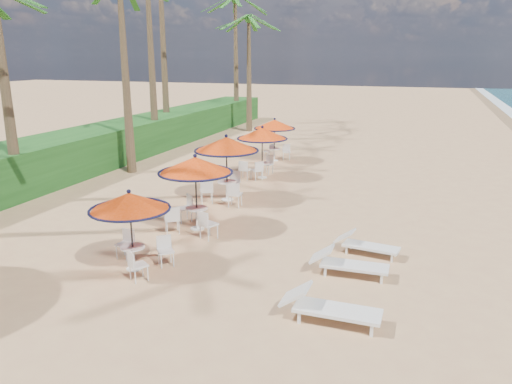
% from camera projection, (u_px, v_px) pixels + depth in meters
% --- Properties ---
extents(ground, '(160.00, 160.00, 0.00)m').
position_uv_depth(ground, '(320.00, 304.00, 10.97)').
color(ground, tan).
rests_on(ground, ground).
extents(scrub_hedge, '(3.00, 40.00, 1.80)m').
position_uv_depth(scrub_hedge, '(101.00, 146.00, 25.00)').
color(scrub_hedge, '#194716').
rests_on(scrub_hedge, ground).
extents(station_0, '(2.03, 2.03, 2.12)m').
position_uv_depth(station_0, '(132.00, 211.00, 12.39)').
color(station_0, black).
rests_on(station_0, ground).
extents(station_1, '(2.31, 2.31, 2.41)m').
position_uv_depth(station_1, '(194.00, 175.00, 15.24)').
color(station_1, black).
rests_on(station_1, ground).
extents(station_2, '(2.40, 2.40, 2.51)m').
position_uv_depth(station_2, '(226.00, 152.00, 18.34)').
color(station_2, black).
rests_on(station_2, ground).
extents(station_3, '(2.23, 2.23, 2.33)m').
position_uv_depth(station_3, '(261.00, 140.00, 21.83)').
color(station_3, black).
rests_on(station_3, ground).
extents(station_4, '(2.13, 2.13, 2.22)m').
position_uv_depth(station_4, '(275.00, 128.00, 25.43)').
color(station_4, black).
rests_on(station_4, ground).
extents(lounger_near, '(2.07, 0.67, 0.74)m').
position_uv_depth(lounger_near, '(327.00, 306.00, 10.17)').
color(lounger_near, silver).
rests_on(lounger_near, ground).
extents(lounger_mid, '(1.94, 0.64, 0.69)m').
position_uv_depth(lounger_mid, '(346.00, 263.00, 12.36)').
color(lounger_mid, silver).
rests_on(lounger_mid, ground).
extents(lounger_far, '(1.81, 0.78, 0.63)m').
position_uv_depth(lounger_far, '(365.00, 244.00, 13.67)').
color(lounger_far, silver).
rests_on(lounger_far, ground).
extents(palm_6, '(5.00, 5.00, 7.92)m').
position_uv_depth(palm_6, '(249.00, 26.00, 33.98)').
color(palm_6, brown).
rests_on(palm_6, ground).
extents(palm_7, '(5.00, 5.00, 9.52)m').
position_uv_depth(palm_7, '(235.00, 8.00, 37.41)').
color(palm_7, brown).
rests_on(palm_7, ground).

